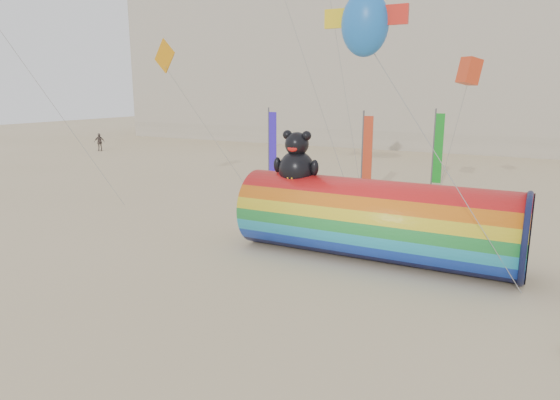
% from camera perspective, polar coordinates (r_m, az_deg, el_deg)
% --- Properties ---
extents(ground, '(160.00, 160.00, 0.00)m').
position_cam_1_polar(ground, '(18.09, -3.66, -8.20)').
color(ground, '#CCB58C').
rests_on(ground, ground).
extents(hotel_building, '(60.40, 15.40, 20.60)m').
position_cam_1_polar(hotel_building, '(63.98, 9.04, 15.90)').
color(hotel_building, '#B7AD99').
rests_on(hotel_building, ground).
extents(windsock_assembly, '(10.58, 3.22, 4.88)m').
position_cam_1_polar(windsock_assembly, '(19.31, 10.80, -2.02)').
color(windsock_assembly, red).
rests_on(windsock_assembly, ground).
extents(festival_banners, '(11.09, 5.26, 5.20)m').
position_cam_1_polar(festival_banners, '(32.43, 8.71, 5.74)').
color(festival_banners, '#59595E').
rests_on(festival_banners, ground).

